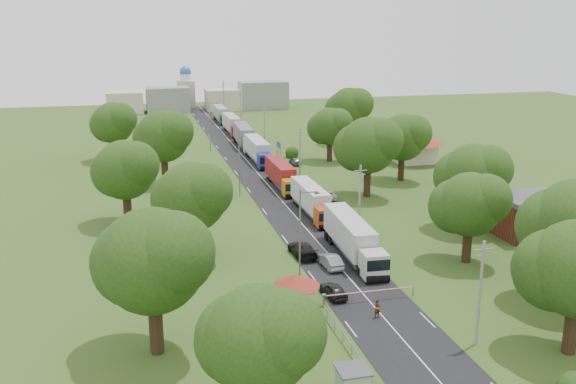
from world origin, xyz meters
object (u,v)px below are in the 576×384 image
object	(u,v)px
pedestrian_near	(377,310)
info_sign	(279,148)
car_lane_front	(333,290)
car_lane_mid	(330,261)
truck_0	(352,238)
guard_booth	(296,287)
boom_barrier	(356,294)

from	to	relation	value
pedestrian_near	info_sign	bearing A→B (deg)	76.75
car_lane_front	car_lane_mid	world-z (taller)	car_lane_mid
truck_0	car_lane_front	xyz separation A→B (m)	(-5.30, -9.69, -1.61)
guard_booth	boom_barrier	bearing A→B (deg)	0.01
car_lane_front	car_lane_mid	distance (m)	7.56
boom_barrier	info_sign	distance (m)	60.39
guard_booth	car_lane_mid	bearing A→B (deg)	55.60
car_lane_front	car_lane_mid	size ratio (longest dim) A/B	0.90
boom_barrier	pedestrian_near	xyz separation A→B (m)	(0.77, -3.50, -0.08)
guard_booth	info_sign	distance (m)	61.27
guard_booth	pedestrian_near	xyz separation A→B (m)	(6.61, -3.50, -1.35)
guard_booth	car_lane_front	size ratio (longest dim) A/B	1.12
guard_booth	truck_0	distance (m)	14.88
info_sign	truck_0	xyz separation A→B (m)	(-2.90, -48.55, -0.72)
boom_barrier	truck_0	distance (m)	12.10
info_sign	pedestrian_near	world-z (taller)	info_sign
boom_barrier	guard_booth	size ratio (longest dim) A/B	2.10
boom_barrier	info_sign	size ratio (longest dim) A/B	2.25
guard_booth	car_lane_front	xyz separation A→B (m)	(4.20, 1.77, -1.50)
guard_booth	truck_0	size ratio (longest dim) A/B	0.28
info_sign	pedestrian_near	xyz separation A→B (m)	(-5.78, -63.50, -2.19)
info_sign	boom_barrier	bearing A→B (deg)	-96.24
info_sign	pedestrian_near	distance (m)	63.80
boom_barrier	car_lane_mid	bearing A→B (deg)	87.74
info_sign	car_lane_front	bearing A→B (deg)	-98.02
truck_0	pedestrian_near	world-z (taller)	truck_0
boom_barrier	pedestrian_near	world-z (taller)	pedestrian_near
boom_barrier	truck_0	xyz separation A→B (m)	(3.66, 11.45, 1.39)
boom_barrier	car_lane_front	distance (m)	2.42
guard_booth	car_lane_mid	distance (m)	11.07
boom_barrier	truck_0	size ratio (longest dim) A/B	0.59
truck_0	pedestrian_near	xyz separation A→B (m)	(-2.89, -14.95, -1.47)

